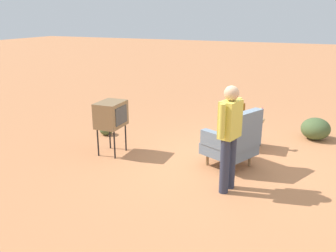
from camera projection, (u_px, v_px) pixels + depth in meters
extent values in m
plane|color=#C17A4C|center=(232.00, 166.00, 6.48)|extent=(60.00, 60.00, 0.00)
cylinder|color=#937047|center=(226.00, 152.00, 6.85)|extent=(0.05, 0.05, 0.22)
cylinder|color=#937047|center=(207.00, 159.00, 6.51)|extent=(0.05, 0.05, 0.22)
cylinder|color=#937047|center=(250.00, 160.00, 6.47)|extent=(0.05, 0.05, 0.22)
cylinder|color=#937047|center=(231.00, 168.00, 6.13)|extent=(0.05, 0.05, 0.22)
cube|color=slate|center=(229.00, 149.00, 6.43)|extent=(1.00, 1.00, 0.20)
cube|color=slate|center=(245.00, 130.00, 6.08)|extent=(0.76, 0.46, 0.64)
cube|color=slate|center=(241.00, 133.00, 6.57)|extent=(0.41, 0.68, 0.26)
cube|color=slate|center=(218.00, 141.00, 6.15)|extent=(0.41, 0.68, 0.26)
cylinder|color=black|center=(239.00, 131.00, 7.56)|extent=(0.04, 0.04, 0.55)
cylinder|color=black|center=(234.00, 137.00, 7.17)|extent=(0.04, 0.04, 0.55)
cylinder|color=black|center=(261.00, 133.00, 7.39)|extent=(0.04, 0.04, 0.55)
cylinder|color=black|center=(257.00, 140.00, 7.00)|extent=(0.04, 0.04, 0.55)
cube|color=#937047|center=(248.00, 121.00, 7.19)|extent=(0.56, 0.56, 0.03)
cylinder|color=black|center=(115.00, 145.00, 6.75)|extent=(0.03, 0.03, 0.55)
cylinder|color=black|center=(126.00, 138.00, 7.14)|extent=(0.03, 0.03, 0.55)
cylinder|color=black|center=(98.00, 142.00, 6.88)|extent=(0.03, 0.03, 0.55)
cylinder|color=black|center=(110.00, 135.00, 7.27)|extent=(0.03, 0.03, 0.55)
cube|color=olive|center=(111.00, 114.00, 6.86)|extent=(0.61, 0.46, 0.48)
cube|color=#383D3F|center=(121.00, 115.00, 6.78)|extent=(0.42, 0.02, 0.34)
cylinder|color=#2D3347|center=(231.00, 162.00, 5.56)|extent=(0.14, 0.14, 0.86)
cylinder|color=#2D3347|center=(225.00, 166.00, 5.41)|extent=(0.14, 0.14, 0.86)
cube|color=#D6C64C|center=(230.00, 119.00, 5.28)|extent=(0.40, 0.30, 0.56)
cylinder|color=#D6C64C|center=(238.00, 114.00, 5.45)|extent=(0.09, 0.09, 0.50)
cylinder|color=#D6C64C|center=(222.00, 121.00, 5.09)|extent=(0.09, 0.09, 0.50)
sphere|color=#DBAD84|center=(232.00, 93.00, 5.16)|extent=(0.22, 0.22, 0.22)
cylinder|color=brown|center=(243.00, 110.00, 7.37)|extent=(0.07, 0.07, 0.30)
cylinder|color=silver|center=(247.00, 119.00, 6.97)|extent=(0.06, 0.06, 0.20)
cylinder|color=silver|center=(260.00, 116.00, 7.17)|extent=(0.09, 0.09, 0.18)
sphere|color=yellow|center=(261.00, 109.00, 7.13)|extent=(0.07, 0.07, 0.07)
sphere|color=#E04C66|center=(261.00, 109.00, 7.16)|extent=(0.07, 0.07, 0.07)
sphere|color=orange|center=(259.00, 110.00, 7.10)|extent=(0.07, 0.07, 0.07)
ellipsoid|color=#475B33|center=(106.00, 130.00, 8.14)|extent=(0.30, 0.30, 0.23)
ellipsoid|color=#475B33|center=(316.00, 129.00, 7.82)|extent=(0.61, 0.61, 0.47)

